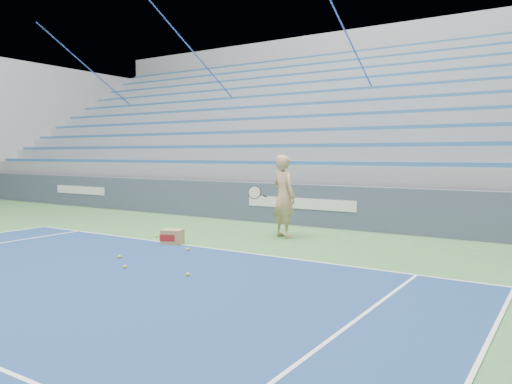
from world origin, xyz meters
TOP-DOWN VIEW (x-y plane):
  - sponsor_barrier at (0.00, 15.88)m, footprint 30.00×0.32m
  - bleachers at (0.00, 21.60)m, footprint 31.00×9.15m
  - tennis_player at (0.56, 13.89)m, footprint 1.01×0.96m
  - ball_box at (-0.97, 11.84)m, footprint 0.51×0.45m
  - tennis_ball_0 at (1.14, 9.88)m, footprint 0.07×0.07m
  - tennis_ball_1 at (-1.89, 12.30)m, footprint 0.07×0.07m
  - tennis_ball_2 at (-0.09, 9.72)m, footprint 0.07×0.07m
  - tennis_ball_3 at (-0.22, 11.45)m, footprint 0.07×0.07m
  - tennis_ball_4 at (-0.79, 10.23)m, footprint 0.07×0.07m

SIDE VIEW (x-z plane):
  - tennis_ball_0 at x=1.14m, z-range 0.00..0.07m
  - tennis_ball_1 at x=-1.89m, z-range 0.00..0.07m
  - tennis_ball_2 at x=-0.09m, z-range 0.00..0.07m
  - tennis_ball_3 at x=-0.22m, z-range 0.00..0.07m
  - tennis_ball_4 at x=-0.79m, z-range 0.00..0.07m
  - ball_box at x=-0.97m, z-range 0.00..0.32m
  - sponsor_barrier at x=0.00m, z-range 0.00..1.10m
  - tennis_player at x=0.56m, z-range 0.00..1.89m
  - bleachers at x=0.00m, z-range -1.29..6.01m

